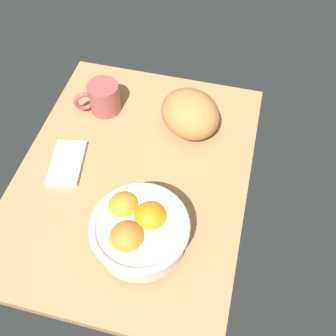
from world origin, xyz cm
name	(u,v)px	position (x,y,z in cm)	size (l,w,h in cm)	color
ground_plane	(133,177)	(0.00, 0.00, -1.50)	(71.54, 55.38, 3.00)	#B77E50
fruit_bowl	(139,229)	(16.81, 6.75, 5.76)	(20.46, 20.46, 10.46)	silver
bread_loaf	(190,114)	(-17.32, 10.31, 5.59)	(15.89, 13.76, 11.18)	#C77C41
napkin_folded	(67,163)	(1.33, -16.48, 0.61)	(13.19, 7.48, 1.23)	silver
mug	(103,98)	(-18.76, -13.70, 4.15)	(8.81, 11.64, 8.31)	#9E4D4B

